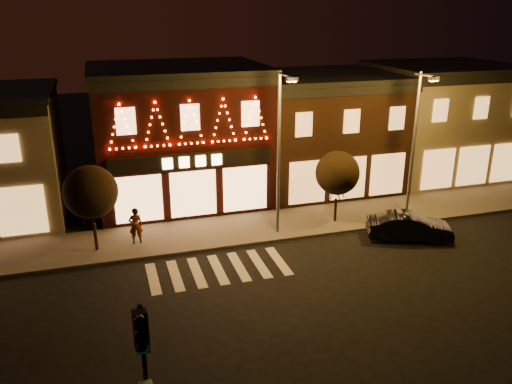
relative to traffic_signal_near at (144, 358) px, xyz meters
name	(u,v)px	position (x,y,z in m)	size (l,w,h in m)	color
ground	(241,315)	(4.16, 6.34, -3.51)	(120.00, 120.00, 0.00)	black
sidewalk_far	(237,230)	(6.16, 14.34, -3.43)	(44.00, 4.00, 0.15)	#47423D
building_pulp	(180,134)	(4.16, 20.32, 0.66)	(10.20, 8.34, 8.30)	black
building_right_a	(323,130)	(13.66, 20.33, 0.26)	(9.20, 8.28, 7.50)	#321B11
building_right_b	(440,120)	(22.66, 20.33, 0.41)	(9.20, 8.28, 7.80)	#6D624D
traffic_signal_near	(144,358)	(0.00, 0.00, 0.00)	(0.36, 0.50, 4.76)	black
streetlamp_mid	(280,143)	(8.11, 13.06, 1.61)	(0.53, 1.93, 8.47)	#59595E
streetlamp_right	(416,135)	(15.91, 13.04, 1.44)	(0.67, 1.88, 8.18)	#59595E
tree_left	(91,192)	(-1.20, 13.86, -0.32)	(2.59, 2.59, 4.34)	black
tree_right	(337,173)	(11.69, 13.76, -0.53)	(2.41, 2.41, 4.04)	black
dark_sedan	(409,227)	(14.47, 10.69, -2.79)	(1.51, 4.34, 1.43)	black
pedestrian	(136,226)	(0.77, 14.06, -2.40)	(0.70, 0.46, 1.91)	gray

